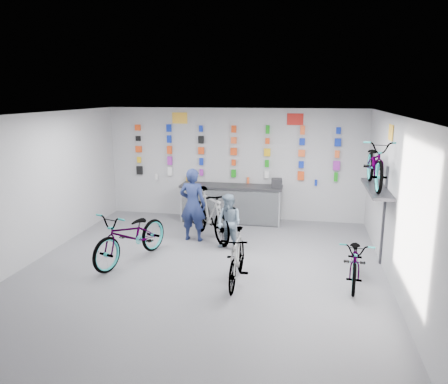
% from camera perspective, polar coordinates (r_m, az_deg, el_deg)
% --- Properties ---
extents(floor, '(8.00, 8.00, 0.00)m').
position_cam_1_polar(floor, '(8.52, -3.20, -10.63)').
color(floor, '#535358').
rests_on(floor, ground).
extents(ceiling, '(8.00, 8.00, 0.00)m').
position_cam_1_polar(ceiling, '(7.83, -3.48, 9.97)').
color(ceiling, white).
rests_on(ceiling, wall_back).
extents(wall_back, '(7.00, 0.00, 7.00)m').
position_cam_1_polar(wall_back, '(11.89, 1.33, 3.68)').
color(wall_back, '#B7B8BA').
rests_on(wall_back, floor).
extents(wall_front, '(7.00, 0.00, 7.00)m').
position_cam_1_polar(wall_front, '(4.47, -16.09, -12.65)').
color(wall_front, '#B7B8BA').
rests_on(wall_front, floor).
extents(wall_left, '(0.00, 8.00, 8.00)m').
position_cam_1_polar(wall_left, '(9.50, -24.28, 0.22)').
color(wall_left, '#B7B8BA').
rests_on(wall_left, floor).
extents(wall_right, '(0.00, 8.00, 8.00)m').
position_cam_1_polar(wall_right, '(7.97, 21.90, -1.81)').
color(wall_right, '#B7B8BA').
rests_on(wall_right, floor).
extents(counter, '(2.70, 0.66, 1.00)m').
position_cam_1_polar(counter, '(11.65, 0.93, -1.60)').
color(counter, black).
rests_on(counter, floor).
extents(merch_wall, '(5.57, 0.08, 1.56)m').
position_cam_1_polar(merch_wall, '(11.77, 1.46, 4.97)').
color(merch_wall, black).
rests_on(merch_wall, wall_back).
extents(wall_bracket, '(0.39, 1.90, 2.00)m').
position_cam_1_polar(wall_bracket, '(9.10, 19.42, -0.12)').
color(wall_bracket, '#333338').
rests_on(wall_bracket, wall_right).
extents(sign_left, '(0.42, 0.02, 0.30)m').
position_cam_1_polar(sign_left, '(12.07, -5.80, 9.59)').
color(sign_left, yellow).
rests_on(sign_left, wall_back).
extents(sign_right, '(0.42, 0.02, 0.30)m').
position_cam_1_polar(sign_right, '(11.58, 9.28, 9.36)').
color(sign_right, red).
rests_on(sign_right, wall_back).
extents(sign_side, '(0.02, 0.40, 0.30)m').
position_cam_1_polar(sign_side, '(8.95, 20.95, 7.26)').
color(sign_side, yellow).
rests_on(sign_side, wall_right).
extents(bike_left, '(1.39, 2.22, 1.10)m').
position_cam_1_polar(bike_left, '(9.13, -11.99, -5.57)').
color(bike_left, gray).
rests_on(bike_left, floor).
extents(bike_center, '(0.46, 1.63, 0.98)m').
position_cam_1_polar(bike_center, '(7.96, 1.70, -8.54)').
color(bike_center, gray).
rests_on(bike_center, floor).
extents(bike_right, '(0.76, 1.73, 0.88)m').
position_cam_1_polar(bike_right, '(8.33, 16.83, -8.47)').
color(bike_right, gray).
rests_on(bike_right, floor).
extents(bike_service, '(1.68, 1.94, 1.21)m').
position_cam_1_polar(bike_service, '(10.26, -1.84, -2.92)').
color(bike_service, gray).
rests_on(bike_service, floor).
extents(bike_wall, '(0.63, 1.80, 0.95)m').
position_cam_1_polar(bike_wall, '(8.98, 19.20, 3.57)').
color(bike_wall, gray).
rests_on(bike_wall, wall_bracket).
extents(clerk, '(0.66, 0.46, 1.71)m').
position_cam_1_polar(clerk, '(10.14, -4.11, -1.66)').
color(clerk, '#19234D').
rests_on(clerk, floor).
extents(customer, '(0.77, 0.73, 1.26)m').
position_cam_1_polar(customer, '(9.50, 0.66, -4.05)').
color(customer, slate).
rests_on(customer, floor).
extents(spare_wheel, '(0.64, 0.25, 0.63)m').
position_cam_1_polar(spare_wheel, '(11.51, -3.39, -2.73)').
color(spare_wheel, black).
rests_on(spare_wheel, floor).
extents(register, '(0.30, 0.32, 0.22)m').
position_cam_1_polar(register, '(11.38, 6.90, 1.19)').
color(register, black).
rests_on(register, counter).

